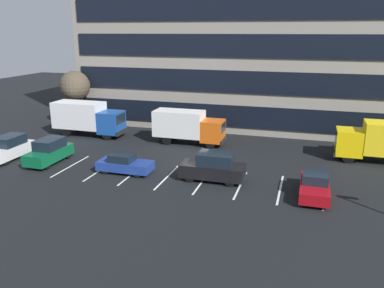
{
  "coord_description": "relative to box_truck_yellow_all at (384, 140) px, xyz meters",
  "views": [
    {
      "loc": [
        8.36,
        -28.68,
        10.66
      ],
      "look_at": [
        -0.78,
        1.7,
        1.4
      ],
      "focal_mm": 36.45,
      "sensor_mm": 36.0,
      "label": 1
    }
  ],
  "objects": [
    {
      "name": "suv_black",
      "position": [
        -12.57,
        -8.05,
        -0.9
      ],
      "size": [
        4.69,
        1.99,
        2.12
      ],
      "color": "black",
      "rests_on": "ground_plane"
    },
    {
      "name": "box_truck_blue",
      "position": [
        -28.25,
        0.66,
        0.05
      ],
      "size": [
        7.56,
        2.5,
        3.5
      ],
      "color": "#194799",
      "rests_on": "ground_plane"
    },
    {
      "name": "sedan_maroon",
      "position": [
        -5.43,
        -8.93,
        -1.17
      ],
      "size": [
        1.88,
        4.48,
        1.61
      ],
      "color": "maroon",
      "rests_on": "ground_plane"
    },
    {
      "name": "bare_tree",
      "position": [
        -31.67,
        4.03,
        2.71
      ],
      "size": [
        3.38,
        3.38,
        6.35
      ],
      "color": "#473323",
      "rests_on": "ground_plane"
    },
    {
      "name": "box_truck_yellow_all",
      "position": [
        0.0,
        0.0,
        0.0
      ],
      "size": [
        7.38,
        2.44,
        3.42
      ],
      "color": "yellow",
      "rests_on": "ground_plane"
    },
    {
      "name": "ground_plane",
      "position": [
        -14.67,
        -5.63,
        -1.93
      ],
      "size": [
        120.0,
        120.0,
        0.0
      ],
      "primitive_type": "plane",
      "color": "black"
    },
    {
      "name": "office_building",
      "position": [
        -14.67,
        12.32,
        8.88
      ],
      "size": [
        35.23,
        13.85,
        21.6
      ],
      "color": "gray",
      "rests_on": "ground_plane"
    },
    {
      "name": "suv_white",
      "position": [
        -30.57,
        -8.2,
        -0.95
      ],
      "size": [
        1.89,
        4.45,
        2.01
      ],
      "color": "white",
      "rests_on": "ground_plane"
    },
    {
      "name": "sedan_navy",
      "position": [
        -19.56,
        -8.45,
        -1.21
      ],
      "size": [
        4.24,
        1.78,
        1.52
      ],
      "color": "navy",
      "rests_on": "ground_plane"
    },
    {
      "name": "box_truck_orange",
      "position": [
        -17.28,
        0.7,
        -0.11
      ],
      "size": [
        6.95,
        2.3,
        3.22
      ],
      "color": "#D85914",
      "rests_on": "ground_plane"
    },
    {
      "name": "suv_forest",
      "position": [
        -26.65,
        -8.08,
        -0.95
      ],
      "size": [
        1.89,
        4.46,
        2.02
      ],
      "color": "#0C5933",
      "rests_on": "ground_plane"
    },
    {
      "name": "lot_markings",
      "position": [
        -14.67,
        -8.39,
        -1.92
      ],
      "size": [
        19.74,
        5.4,
        0.01
      ],
      "color": "silver",
      "rests_on": "ground_plane"
    }
  ]
}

